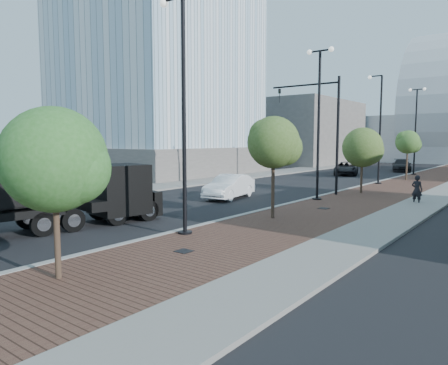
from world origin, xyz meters
The scene contains 21 objects.
sidewalk centered at (3.50, 40.00, 0.06)m, with size 7.00×140.00×0.12m, color #4C2D23.
curb centered at (0.00, 40.00, 0.07)m, with size 0.30×140.00×0.14m, color gray.
west_sidewalk centered at (-13.00, 40.00, 0.06)m, with size 4.00×140.00×0.12m, color slate.
dump_truck centered at (-4.68, 7.25, 1.28)m, with size 4.57×13.48×3.05m.
white_sedan centered at (-4.51, 19.78, 0.77)m, with size 1.64×4.69×1.55m, color white.
dark_car_mid centered at (-5.48, 42.47, 0.72)m, with size 2.37×5.15×1.43m, color black.
dark_car_far centered at (-2.09, 51.67, 0.74)m, with size 2.07×5.10×1.48m, color black.
pedestrian centered at (5.82, 24.38, 0.87)m, with size 0.63×0.42×1.74m, color black.
streetlight_1 centered at (0.49, 10.00, 4.34)m, with size 1.44×0.56×9.21m.
streetlight_2 centered at (0.60, 22.00, 4.82)m, with size 1.72×0.56×9.28m.
streetlight_3 centered at (0.49, 34.00, 4.34)m, with size 1.44×0.56×9.21m.
streetlight_4 centered at (0.60, 46.00, 4.82)m, with size 1.72×0.56×9.28m.
traffic_mast centered at (-0.30, 25.00, 4.98)m, with size 5.09×0.20×8.00m.
tree_0 centered at (1.65, 4.02, 3.26)m, with size 2.74×2.74×4.64m.
tree_1 centered at (1.65, 15.02, 3.66)m, with size 2.48×2.44×4.90m.
tree_2 centered at (1.65, 27.02, 3.28)m, with size 2.76×2.76×4.67m.
tree_3 centered at (1.65, 39.02, 3.60)m, with size 2.23×2.16×4.70m.
tower_podium centered at (-24.00, 32.00, 1.50)m, with size 19.00×19.00×3.00m, color #605B56.
commercial_block_nw centered at (-20.00, 60.00, 5.00)m, with size 14.00×20.00×10.00m, color #615B57.
utility_cover_1 centered at (2.40, 8.00, 0.13)m, with size 0.50×0.50×0.02m, color black.
utility_cover_2 centered at (2.40, 19.00, 0.13)m, with size 0.50×0.50×0.02m, color black.
Camera 1 is at (11.64, -1.86, 3.76)m, focal length 33.46 mm.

